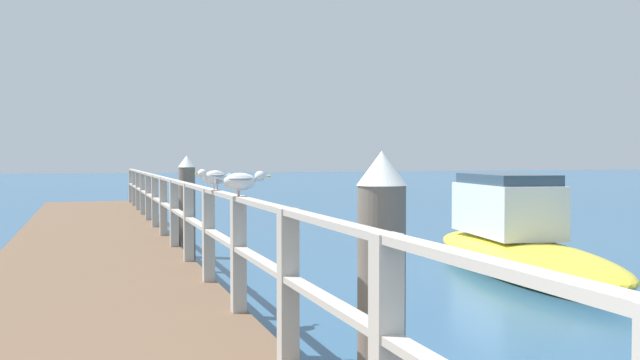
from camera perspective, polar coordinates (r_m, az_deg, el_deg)
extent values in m
cube|color=brown|center=(11.33, -18.38, -5.94)|extent=(2.50, 21.69, 0.37)
cube|color=#B2ADA3|center=(3.10, 5.49, -13.68)|extent=(0.12, 0.12, 1.00)
cube|color=#B2ADA3|center=(4.52, -2.67, -8.73)|extent=(0.12, 0.12, 1.00)
cube|color=#B2ADA3|center=(6.00, -6.78, -6.11)|extent=(0.12, 0.12, 1.00)
cube|color=#B2ADA3|center=(7.51, -9.24, -4.52)|extent=(0.12, 0.12, 1.00)
cube|color=#B2ADA3|center=(9.03, -10.86, -3.45)|extent=(0.12, 0.12, 1.00)
cube|color=#B2ADA3|center=(10.56, -12.01, -2.70)|extent=(0.12, 0.12, 1.00)
cube|color=#B2ADA3|center=(12.09, -12.87, -2.13)|extent=(0.12, 0.12, 1.00)
cube|color=#B2ADA3|center=(13.62, -13.54, -1.69)|extent=(0.12, 0.12, 1.00)
cube|color=#B2ADA3|center=(15.16, -14.07, -1.34)|extent=(0.12, 0.12, 1.00)
cube|color=#B2ADA3|center=(16.70, -14.50, -1.06)|extent=(0.12, 0.12, 1.00)
cube|color=#B2ADA3|center=(18.24, -14.86, -0.82)|extent=(0.12, 0.12, 1.00)
cube|color=#B2ADA3|center=(19.78, -15.16, -0.62)|extent=(0.12, 0.12, 1.00)
cube|color=#B2ADA3|center=(21.32, -15.42, -0.45)|extent=(0.12, 0.12, 1.00)
cube|color=#B2ADA3|center=(11.30, -12.49, 0.04)|extent=(0.10, 20.09, 0.04)
cube|color=#B2ADA3|center=(11.32, -12.47, -2.14)|extent=(0.10, 20.09, 0.04)
cylinder|color=#6B6056|center=(4.08, 5.12, -11.36)|extent=(0.28, 0.28, 1.54)
cone|color=white|center=(3.97, 5.15, 0.99)|extent=(0.29, 0.29, 0.20)
cylinder|color=#6B6056|center=(11.97, -10.97, -2.65)|extent=(0.28, 0.28, 1.54)
cone|color=white|center=(11.94, -11.00, 1.53)|extent=(0.29, 0.29, 0.20)
ellipsoid|color=white|center=(5.88, -6.67, -0.13)|extent=(0.28, 0.14, 0.15)
sphere|color=white|center=(5.91, -5.01, 0.32)|extent=(0.09, 0.09, 0.09)
cone|color=gold|center=(5.93, -4.39, 0.32)|extent=(0.05, 0.03, 0.02)
cone|color=#939399|center=(5.85, -8.31, -0.05)|extent=(0.08, 0.07, 0.07)
ellipsoid|color=#939399|center=(5.88, -6.68, 0.12)|extent=(0.23, 0.18, 0.04)
cylinder|color=tan|center=(5.91, -6.81, -1.10)|extent=(0.01, 0.01, 0.05)
cylinder|color=tan|center=(5.86, -6.72, -1.12)|extent=(0.01, 0.01, 0.05)
ellipsoid|color=white|center=(7.06, -8.71, 0.19)|extent=(0.30, 0.27, 0.15)
sphere|color=white|center=(6.94, -9.75, 0.52)|extent=(0.09, 0.09, 0.09)
cone|color=gold|center=(6.89, -10.14, 0.51)|extent=(0.05, 0.05, 0.02)
cone|color=#939399|center=(7.18, -7.75, 0.30)|extent=(0.11, 0.10, 0.07)
ellipsoid|color=#939399|center=(7.06, -8.72, 0.40)|extent=(0.28, 0.27, 0.04)
cylinder|color=tan|center=(7.05, -8.51, -0.63)|extent=(0.01, 0.01, 0.05)
cylinder|color=tan|center=(7.09, -8.79, -0.62)|extent=(0.01, 0.01, 0.05)
ellipsoid|color=gold|center=(10.75, 16.30, -6.00)|extent=(2.43, 5.50, 0.50)
cube|color=white|center=(11.17, 15.16, -2.37)|extent=(1.34, 2.26, 0.79)
cube|color=#334756|center=(11.14, 15.18, 0.07)|extent=(1.24, 2.04, 0.16)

